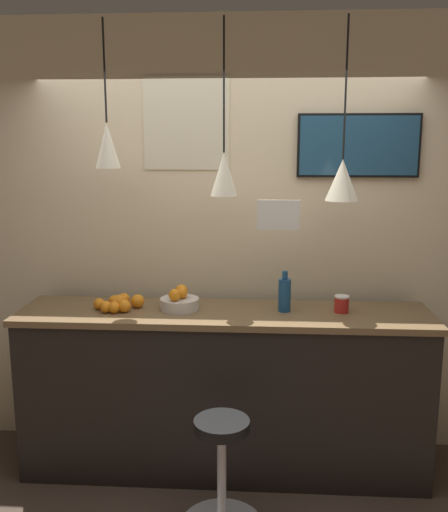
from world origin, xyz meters
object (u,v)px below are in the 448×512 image
juice_bottle (285,294)px  bar_stool (222,468)px  fruit_bowl (180,301)px  spread_jar (342,304)px  mounted_tv (358,146)px

juice_bottle → bar_stool: bearing=-119.3°
fruit_bowl → spread_jar: size_ratio=2.32×
bar_stool → mounted_tv: 2.13m
fruit_bowl → mounted_tv: (1.12, 0.33, 0.96)m
fruit_bowl → juice_bottle: 0.66m
mounted_tv → fruit_bowl: bearing=-163.7°
bar_stool → juice_bottle: bearing=60.7°
fruit_bowl → bar_stool: bearing=-63.6°
bar_stool → mounted_tv: (0.81, 0.95, 1.72)m
bar_stool → spread_jar: (0.70, 0.62, 0.76)m
fruit_bowl → juice_bottle: size_ratio=0.95×
fruit_bowl → spread_jar: (1.01, 0.00, -0.00)m
juice_bottle → spread_jar: juice_bottle is taller
bar_stool → fruit_bowl: size_ratio=2.61×
bar_stool → fruit_bowl: 1.03m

